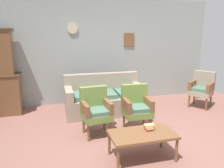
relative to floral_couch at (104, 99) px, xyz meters
The scene contains 9 objects.
ground_plane 1.71m from the floral_couch, 89.41° to the right, with size 7.68×7.68×0.00m, color #84564C.
wall_back_with_decor 1.40m from the floral_couch, 88.89° to the left, with size 6.40×0.09×2.70m.
floral_couch is the anchor object (origin of this frame).
armchair_near_cabinet 1.18m from the floral_couch, 111.34° to the right, with size 0.56×0.53×0.90m.
armchair_row_middle 1.19m from the floral_couch, 71.44° to the right, with size 0.55×0.52×0.90m.
wingback_chair_by_fireplace 2.49m from the floral_couch, ahead, with size 0.70×0.71×0.90m.
coffee_table 2.11m from the floral_couch, 87.60° to the right, with size 1.00×0.56×0.42m.
book_stack_on_table 2.04m from the floral_couch, 83.63° to the right, with size 0.16×0.11×0.09m.
floor_vase_by_wall 2.91m from the floral_couch, ahead, with size 0.19×0.19×0.57m, color brown.
Camera 1 is at (-1.26, -3.46, 2.00)m, focal length 37.53 mm.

